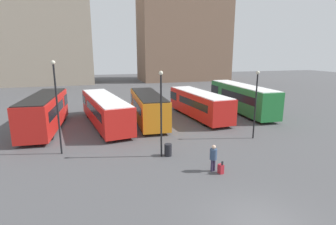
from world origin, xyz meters
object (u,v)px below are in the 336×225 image
at_px(bus_1, 105,109).
at_px(lamp_post_2, 256,99).
at_px(bus_0, 45,111).
at_px(bus_4, 241,97).
at_px(traveler, 213,156).
at_px(lamp_post_0, 161,108).
at_px(lamp_post_1, 57,101).
at_px(trash_bin, 168,150).
at_px(bus_3, 199,103).
at_px(bus_2, 148,107).
at_px(suitcase, 221,169).

relative_size(bus_1, lamp_post_2, 2.18).
xyz_separation_m(bus_0, bus_4, (21.49, 1.60, 0.04)).
bearing_deg(traveler, bus_0, 33.00).
relative_size(bus_1, lamp_post_0, 2.08).
relative_size(lamp_post_1, trash_bin, 7.71).
distance_m(bus_4, traveler, 17.49).
bearing_deg(lamp_post_2, bus_3, 100.81).
xyz_separation_m(bus_2, suitcase, (1.69, -12.77, -1.34)).
xyz_separation_m(bus_4, lamp_post_2, (-4.39, -9.25, 1.52)).
bearing_deg(bus_3, lamp_post_0, 140.81).
xyz_separation_m(bus_0, suitcase, (11.40, -12.84, -1.47)).
height_order(bus_1, trash_bin, bus_1).
relative_size(bus_1, bus_2, 1.23).
xyz_separation_m(bus_3, trash_bin, (-6.39, -9.84, -1.13)).
relative_size(bus_2, lamp_post_1, 1.52).
height_order(bus_0, bus_3, bus_0).
bearing_deg(bus_1, bus_3, -97.55).
xyz_separation_m(bus_1, trash_bin, (3.75, -9.60, -1.13)).
height_order(bus_3, lamp_post_1, lamp_post_1).
height_order(bus_0, suitcase, bus_0).
xyz_separation_m(lamp_post_1, lamp_post_2, (15.14, -0.82, -0.48)).
xyz_separation_m(bus_1, lamp_post_2, (11.70, -7.93, 1.76)).
bearing_deg(bus_1, lamp_post_0, -170.04).
xyz_separation_m(bus_1, bus_2, (4.30, -0.35, 0.07)).
xyz_separation_m(bus_1, lamp_post_0, (3.27, -9.57, 1.90)).
bearing_deg(bus_2, bus_1, 87.97).
xyz_separation_m(bus_0, bus_2, (9.70, -0.08, -0.13)).
bearing_deg(bus_0, bus_4, -81.70).
bearing_deg(bus_2, bus_4, -79.24).
bearing_deg(traveler, bus_3, -27.72).
bearing_deg(traveler, suitcase, -151.06).
xyz_separation_m(bus_0, bus_3, (15.54, 0.52, -0.20)).
height_order(bus_0, lamp_post_0, lamp_post_0).
xyz_separation_m(suitcase, lamp_post_0, (-2.72, 3.55, 3.17)).
bearing_deg(traveler, lamp_post_1, 49.76).
bearing_deg(suitcase, traveler, 28.94).
xyz_separation_m(traveler, lamp_post_1, (-9.12, 5.60, 2.80)).
bearing_deg(bus_3, bus_4, -83.89).
relative_size(bus_1, bus_4, 0.99).
height_order(bus_4, trash_bin, bus_4).
relative_size(bus_3, lamp_post_0, 1.83).
bearing_deg(trash_bin, lamp_post_1, 160.93).
distance_m(bus_2, traveler, 12.45).
xyz_separation_m(lamp_post_0, trash_bin, (0.48, -0.03, -3.03)).
distance_m(bus_3, suitcase, 14.05).
bearing_deg(bus_0, bus_1, -83.01).
distance_m(bus_0, bus_1, 5.41).
xyz_separation_m(bus_1, suitcase, (5.99, -13.12, -1.27)).
relative_size(bus_1, bus_3, 1.14).
bearing_deg(bus_0, trash_bin, -131.48).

